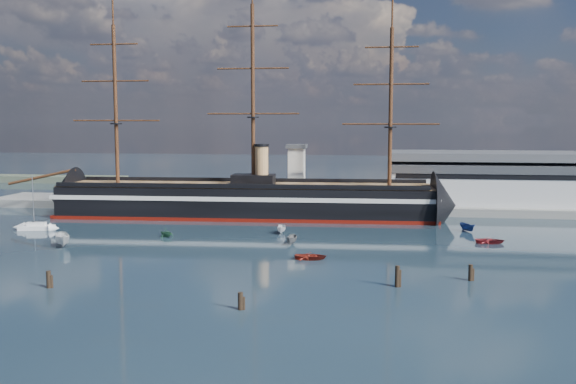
# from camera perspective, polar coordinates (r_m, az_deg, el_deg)

# --- Properties ---
(ground) EXTENTS (600.00, 600.00, 0.00)m
(ground) POSITION_cam_1_polar(r_m,az_deg,el_deg) (133.31, -2.42, -3.57)
(ground) COLOR black
(ground) RESTS_ON ground
(quay) EXTENTS (180.00, 18.00, 2.00)m
(quay) POSITION_cam_1_polar(r_m,az_deg,el_deg) (167.19, 3.29, -1.55)
(quay) COLOR slate
(quay) RESTS_ON ground
(warehouse) EXTENTS (63.00, 21.00, 11.60)m
(warehouse) POSITION_cam_1_polar(r_m,az_deg,el_deg) (172.80, 19.49, 1.02)
(warehouse) COLOR #B7BABC
(warehouse) RESTS_ON ground
(quay_tower) EXTENTS (5.00, 5.00, 15.00)m
(quay_tower) POSITION_cam_1_polar(r_m,az_deg,el_deg) (163.94, 0.77, 1.74)
(quay_tower) COLOR silver
(quay_tower) RESTS_ON ground
(warship) EXTENTS (113.25, 20.48, 53.94)m
(warship) POSITION_cam_1_polar(r_m,az_deg,el_deg) (153.99, -4.45, -0.72)
(warship) COLOR black
(warship) RESTS_ON ground
(sailboat) EXTENTS (7.61, 3.67, 11.71)m
(sailboat) POSITION_cam_1_polar(r_m,az_deg,el_deg) (145.41, -21.46, -2.88)
(sailboat) COLOR white
(sailboat) RESTS_ON ground
(motorboat_a) EXTENTS (8.08, 6.44, 3.09)m
(motorboat_a) POSITION_cam_1_polar(r_m,az_deg,el_deg) (125.00, -19.37, -4.59)
(motorboat_a) COLOR silver
(motorboat_a) RESTS_ON ground
(motorboat_b) EXTENTS (1.54, 3.40, 1.55)m
(motorboat_b) POSITION_cam_1_polar(r_m,az_deg,el_deg) (107.19, 2.03, -6.01)
(motorboat_b) COLOR maroon
(motorboat_b) RESTS_ON ground
(motorboat_c) EXTENTS (5.25, 2.20, 2.06)m
(motorboat_c) POSITION_cam_1_polar(r_m,az_deg,el_deg) (131.42, -0.58, -3.71)
(motorboat_c) COLOR white
(motorboat_c) RESTS_ON ground
(motorboat_d) EXTENTS (4.68, 5.77, 1.96)m
(motorboat_d) POSITION_cam_1_polar(r_m,az_deg,el_deg) (129.84, -10.78, -3.94)
(motorboat_d) COLOR #295C3D
(motorboat_d) RESTS_ON ground
(motorboat_e) EXTENTS (1.40, 3.38, 1.57)m
(motorboat_e) POSITION_cam_1_polar(r_m,az_deg,el_deg) (126.72, 17.51, -4.38)
(motorboat_e) COLOR maroon
(motorboat_e) RESTS_ON ground
(motorboat_f) EXTENTS (5.67, 4.24, 2.15)m
(motorboat_f) POSITION_cam_1_polar(r_m,az_deg,el_deg) (138.89, 15.66, -3.40)
(motorboat_f) COLOR navy
(motorboat_f) RESTS_ON ground
(motorboat_g) EXTENTS (5.39, 2.24, 2.11)m
(motorboat_g) POSITION_cam_1_polar(r_m,az_deg,el_deg) (119.96, 0.33, -4.68)
(motorboat_g) COLOR slate
(motorboat_g) RESTS_ON ground
(piling_near_left) EXTENTS (0.64, 0.64, 3.09)m
(piling_near_left) POSITION_cam_1_polar(r_m,az_deg,el_deg) (95.27, -20.48, -8.00)
(piling_near_left) COLOR black
(piling_near_left) RESTS_ON ground
(piling_near_mid) EXTENTS (0.64, 0.64, 2.89)m
(piling_near_mid) POSITION_cam_1_polar(r_m,az_deg,el_deg) (79.71, -4.25, -10.40)
(piling_near_mid) COLOR black
(piling_near_mid) RESTS_ON ground
(piling_near_right) EXTENTS (0.64, 0.64, 3.70)m
(piling_near_right) POSITION_cam_1_polar(r_m,az_deg,el_deg) (91.15, 9.67, -8.32)
(piling_near_right) COLOR black
(piling_near_right) RESTS_ON ground
(piling_far_right) EXTENTS (0.64, 0.64, 3.07)m
(piling_far_right) POSITION_cam_1_polar(r_m,az_deg,el_deg) (96.92, 15.90, -7.59)
(piling_far_right) COLOR black
(piling_far_right) RESTS_ON ground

